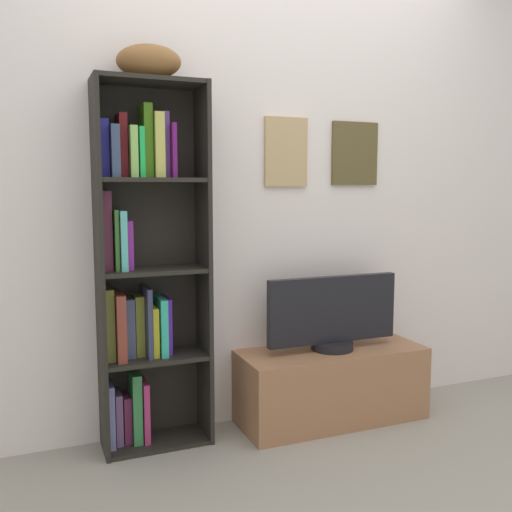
{
  "coord_description": "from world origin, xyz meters",
  "views": [
    {
      "loc": [
        -1.14,
        -1.61,
        1.23
      ],
      "look_at": [
        -0.14,
        0.85,
        0.91
      ],
      "focal_mm": 39.77,
      "sensor_mm": 36.0,
      "label": 1
    }
  ],
  "objects_px": {
    "football": "(149,62)",
    "tv_stand": "(332,385)",
    "bookshelf": "(142,269)",
    "television": "(333,314)"
  },
  "relations": [
    {
      "from": "bookshelf",
      "to": "football",
      "type": "bearing_deg",
      "value": -31.46
    },
    {
      "from": "tv_stand",
      "to": "bookshelf",
      "type": "bearing_deg",
      "value": 174.1
    },
    {
      "from": "bookshelf",
      "to": "tv_stand",
      "type": "relative_size",
      "value": 1.73
    },
    {
      "from": "bookshelf",
      "to": "football",
      "type": "relative_size",
      "value": 5.96
    },
    {
      "from": "bookshelf",
      "to": "tv_stand",
      "type": "distance_m",
      "value": 1.17
    },
    {
      "from": "football",
      "to": "tv_stand",
      "type": "bearing_deg",
      "value": -4.39
    },
    {
      "from": "football",
      "to": "tv_stand",
      "type": "xyz_separation_m",
      "value": [
        0.92,
        -0.07,
        -1.59
      ]
    },
    {
      "from": "football",
      "to": "tv_stand",
      "type": "distance_m",
      "value": 1.84
    },
    {
      "from": "tv_stand",
      "to": "television",
      "type": "height_order",
      "value": "television"
    },
    {
      "from": "television",
      "to": "bookshelf",
      "type": "bearing_deg",
      "value": 174.17
    }
  ]
}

